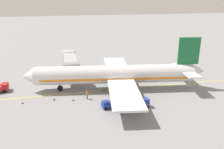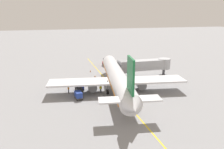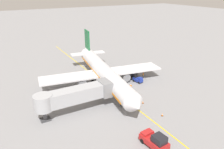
{
  "view_description": "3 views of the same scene",
  "coord_description": "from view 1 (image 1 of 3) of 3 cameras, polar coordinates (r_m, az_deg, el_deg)",
  "views": [
    {
      "loc": [
        -42.53,
        12.22,
        18.25
      ],
      "look_at": [
        -0.2,
        2.48,
        3.43
      ],
      "focal_mm": 36.67,
      "sensor_mm": 36.0,
      "label": 1
    },
    {
      "loc": [
        -13.5,
        -43.49,
        17.08
      ],
      "look_at": [
        -0.46,
        3.2,
        3.49
      ],
      "focal_mm": 35.3,
      "sensor_mm": 36.0,
      "label": 2
    },
    {
      "loc": [
        22.71,
        45.39,
        22.35
      ],
      "look_at": [
        -0.53,
        4.31,
        3.34
      ],
      "focal_mm": 35.26,
      "sensor_mm": 36.0,
      "label": 3
    }
  ],
  "objects": [
    {
      "name": "ground_crew_wing_walker",
      "position": [
        37.54,
        2.33,
        -8.61
      ],
      "size": [
        0.38,
        0.69,
        1.69
      ],
      "color": "#232328",
      "rests_on": "ground"
    },
    {
      "name": "baggage_tug_lead",
      "position": [
        39.64,
        -0.87,
        -7.42
      ],
      "size": [
        1.74,
        2.7,
        1.62
      ],
      "color": "#1E339E",
      "rests_on": "ground"
    },
    {
      "name": "safety_cone_nose_right",
      "position": [
        44.08,
        -14.24,
        -5.83
      ],
      "size": [
        0.36,
        0.36,
        0.59
      ],
      "color": "black",
      "rests_on": "ground"
    },
    {
      "name": "ground_crew_marshaller",
      "position": [
        43.11,
        -6.25,
        -4.93
      ],
      "size": [
        0.72,
        0.32,
        1.69
      ],
      "color": "#232328",
      "rests_on": "ground"
    },
    {
      "name": "baggage_cart_front",
      "position": [
        39.7,
        3.44,
        -7.03
      ],
      "size": [
        1.6,
        2.97,
        1.58
      ],
      "color": "#4C4C51",
      "rests_on": "ground"
    },
    {
      "name": "jet_bridge",
      "position": [
        55.36,
        -10.37,
        3.03
      ],
      "size": [
        14.8,
        3.5,
        4.98
      ],
      "color": "#A8AAAF",
      "rests_on": "ground"
    },
    {
      "name": "ground_crew_loader",
      "position": [
        43.97,
        2.15,
        -4.34
      ],
      "size": [
        0.72,
        0.24,
        1.69
      ],
      "color": "#232328",
      "rests_on": "ground"
    },
    {
      "name": "parked_airliner",
      "position": [
        46.58,
        1.04,
        -0.03
      ],
      "size": [
        30.44,
        37.28,
        10.63
      ],
      "color": "silver",
      "rests_on": "ground"
    },
    {
      "name": "safety_cone_nose_left",
      "position": [
        44.41,
        -21.47,
        -6.42
      ],
      "size": [
        0.36,
        0.36,
        0.59
      ],
      "color": "black",
      "rests_on": "ground"
    },
    {
      "name": "safety_cone_wing_tip",
      "position": [
        43.1,
        -9.67,
        -6.07
      ],
      "size": [
        0.36,
        0.36,
        0.59
      ],
      "color": "black",
      "rests_on": "ground"
    },
    {
      "name": "baggage_cart_second_in_train",
      "position": [
        40.16,
        7.64,
        -6.86
      ],
      "size": [
        1.6,
        2.97,
        1.58
      ],
      "color": "#4C4C51",
      "rests_on": "ground"
    },
    {
      "name": "gate_lead_in_line",
      "position": [
        47.86,
        2.84,
        -3.59
      ],
      "size": [
        0.24,
        80.0,
        0.01
      ],
      "primitive_type": "cube",
      "color": "gold",
      "rests_on": "ground"
    },
    {
      "name": "ground_plane",
      "position": [
        47.86,
        2.84,
        -3.6
      ],
      "size": [
        400.0,
        400.0,
        0.0
      ],
      "primitive_type": "plane",
      "color": "gray"
    }
  ]
}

